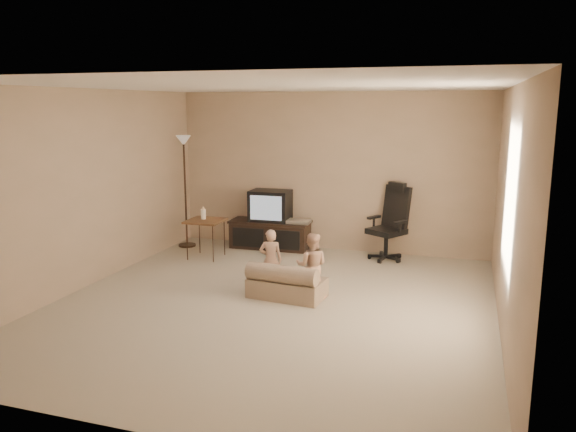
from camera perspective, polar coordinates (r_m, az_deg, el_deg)
name	(u,v)px	position (r m, az deg, el deg)	size (l,w,h in m)	color
floor	(272,305)	(6.65, -1.62, -9.00)	(5.50, 5.50, 0.00)	#B7AD91
room_shell	(271,176)	(6.28, -1.70, 4.11)	(5.50, 5.50, 5.50)	white
tv_stand	(270,224)	(9.09, -1.79, -0.85)	(1.34, 0.53, 0.95)	black
office_chair	(390,232)	(8.56, 10.27, -1.62)	(0.73, 0.74, 1.16)	black
side_table	(205,221)	(8.58, -8.40, -0.50)	(0.54, 0.54, 0.79)	brown
floor_lamp	(184,166)	(9.21, -10.48, 5.00)	(0.28, 0.28, 1.82)	#312015
child_sofa	(286,284)	(6.81, -0.24, -6.91)	(0.94, 0.59, 0.44)	tan
toddler_left	(271,260)	(7.04, -1.76, -4.47)	(0.29, 0.21, 0.78)	#D6A585
toddler_right	(312,266)	(6.77, 2.42, -5.05)	(0.39, 0.21, 0.80)	#D6A585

